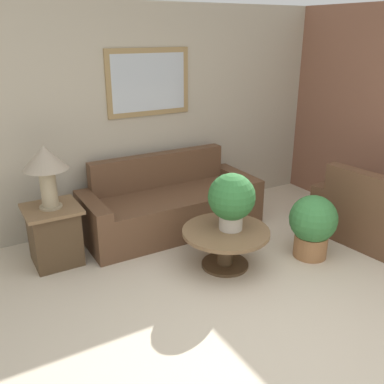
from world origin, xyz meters
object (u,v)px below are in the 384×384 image
Objects in this scene: potted_plant_floor at (313,224)px; coffee_table at (226,240)px; side_table at (55,234)px; potted_plant_on_table at (232,199)px; table_lamp at (45,164)px; couch_main at (170,206)px; armchair at (370,214)px.

coffee_table is at bearing 162.38° from potted_plant_floor.
side_table is 1.06× the size of potted_plant_on_table.
table_lamp is 0.93× the size of potted_plant_floor.
couch_main is at bearing 96.92° from potted_plant_on_table.
potted_plant_floor is (-0.91, 0.01, 0.08)m from armchair.
armchair is 1.74× the size of potted_plant_floor.
couch_main and armchair have the same top height.
side_table reaches higher than coffee_table.
armchair is 3.61m from table_lamp.
coffee_table is 0.96m from potted_plant_floor.
coffee_table is at bearing -86.03° from couch_main.
potted_plant_floor is (0.98, -1.36, 0.08)m from couch_main.
table_lamp is (-3.30, 1.26, 0.79)m from armchair.
coffee_table is (0.07, -1.07, 0.00)m from couch_main.
potted_plant_on_table is at bearing 74.38° from armchair.
coffee_table is 1.43× the size of side_table.
coffee_table is 1.52× the size of potted_plant_on_table.
couch_main is 1.61m from table_lamp.
side_table is 2.70m from potted_plant_floor.
potted_plant_on_table is at bearing -32.00° from table_lamp.
table_lamp is at bearing -175.44° from couch_main.
armchair is at bearing -35.92° from couch_main.
armchair is 1.84m from potted_plant_on_table.
coffee_table is at bearing 74.67° from armchair.
couch_main is 1.68m from potted_plant_floor.
table_lamp is (-1.48, 0.96, 0.78)m from coffee_table.
potted_plant_floor is at bearing -18.70° from potted_plant_on_table.
table_lamp is 2.79m from potted_plant_floor.
coffee_table is 1.38× the size of table_lamp.
potted_plant_floor is (0.91, -0.29, 0.08)m from coffee_table.
table_lamp is at bearing -90.00° from side_table.
couch_main is 1.41m from side_table.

